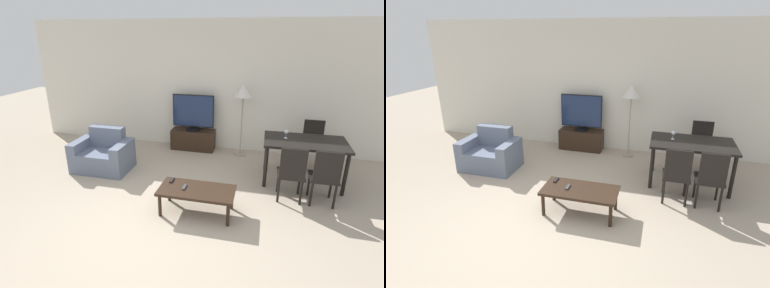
# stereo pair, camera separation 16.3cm
# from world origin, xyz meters

# --- Properties ---
(ground_plane) EXTENTS (18.00, 18.00, 0.00)m
(ground_plane) POSITION_xyz_m (0.00, 0.00, 0.00)
(ground_plane) COLOR tan
(wall_back) EXTENTS (7.76, 0.06, 2.70)m
(wall_back) POSITION_xyz_m (0.00, 3.28, 1.35)
(wall_back) COLOR silver
(wall_back) RESTS_ON ground_plane
(armchair) EXTENTS (1.02, 0.71, 0.77)m
(armchair) POSITION_xyz_m (-1.47, 1.61, 0.28)
(armchair) COLOR slate
(armchair) RESTS_ON ground_plane
(tv_stand) EXTENTS (0.94, 0.38, 0.44)m
(tv_stand) POSITION_xyz_m (-0.08, 3.02, 0.22)
(tv_stand) COLOR black
(tv_stand) RESTS_ON ground_plane
(tv) EXTENTS (0.89, 0.31, 0.77)m
(tv) POSITION_xyz_m (-0.08, 3.02, 0.83)
(tv) COLOR black
(tv) RESTS_ON tv_stand
(coffee_table) EXTENTS (1.07, 0.54, 0.37)m
(coffee_table) POSITION_xyz_m (0.56, 0.60, 0.33)
(coffee_table) COLOR black
(coffee_table) RESTS_ON ground_plane
(dining_table) EXTENTS (1.33, 0.81, 0.75)m
(dining_table) POSITION_xyz_m (2.10, 1.97, 0.66)
(dining_table) COLOR black
(dining_table) RESTS_ON ground_plane
(dining_chair_near) EXTENTS (0.40, 0.40, 0.89)m
(dining_chair_near) POSITION_xyz_m (1.86, 1.25, 0.49)
(dining_chair_near) COLOR black
(dining_chair_near) RESTS_ON ground_plane
(dining_chair_far) EXTENTS (0.40, 0.40, 0.89)m
(dining_chair_far) POSITION_xyz_m (2.33, 2.69, 0.49)
(dining_chair_far) COLOR black
(dining_chair_far) RESTS_ON ground_plane
(dining_chair_near_right) EXTENTS (0.40, 0.40, 0.89)m
(dining_chair_near_right) POSITION_xyz_m (2.33, 1.25, 0.49)
(dining_chair_near_right) COLOR black
(dining_chair_near_right) RESTS_ON ground_plane
(floor_lamp) EXTENTS (0.37, 0.37, 1.48)m
(floor_lamp) POSITION_xyz_m (0.96, 2.93, 1.29)
(floor_lamp) COLOR gray
(floor_lamp) RESTS_ON ground_plane
(remote_primary) EXTENTS (0.04, 0.15, 0.02)m
(remote_primary) POSITION_xyz_m (0.38, 0.60, 0.38)
(remote_primary) COLOR #38383D
(remote_primary) RESTS_ON coffee_table
(remote_secondary) EXTENTS (0.04, 0.15, 0.02)m
(remote_secondary) POSITION_xyz_m (0.15, 0.76, 0.38)
(remote_secondary) COLOR black
(remote_secondary) RESTS_ON coffee_table
(wine_glass_left) EXTENTS (0.07, 0.07, 0.15)m
(wine_glass_left) POSITION_xyz_m (1.78, 2.02, 0.85)
(wine_glass_left) COLOR silver
(wine_glass_left) RESTS_ON dining_table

